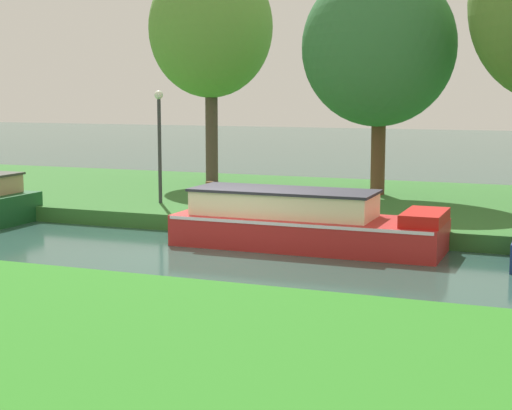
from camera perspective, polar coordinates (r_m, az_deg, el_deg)
ground_plane at (r=17.49m, az=-2.40°, el=-3.38°), size 120.00×120.00×0.00m
riverbank_far at (r=23.93m, az=4.43°, el=0.19°), size 72.00×10.00×0.40m
red_barge at (r=17.97m, az=3.44°, el=-1.25°), size 6.03×1.95×1.30m
willow_tree_left at (r=27.50m, az=-3.30°, el=12.42°), size 4.34×3.25×7.53m
willow_tree_centre at (r=23.98m, az=8.68°, el=11.03°), size 4.54×3.40×6.69m
lamp_post at (r=22.30m, az=-6.89°, el=5.10°), size 0.24×0.24×3.11m
mooring_post_far at (r=20.22m, az=-3.32°, el=0.51°), size 0.20×0.20×0.83m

